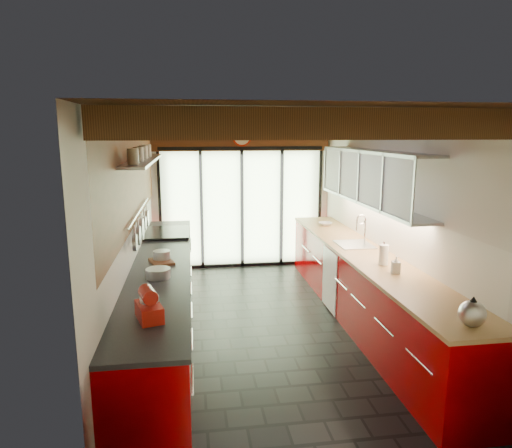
# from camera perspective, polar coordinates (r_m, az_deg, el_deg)

# --- Properties ---
(ground) EXTENTS (5.50, 5.50, 0.00)m
(ground) POSITION_cam_1_polar(r_m,az_deg,el_deg) (5.95, 1.31, -12.63)
(ground) COLOR black
(ground) RESTS_ON ground
(room_shell) EXTENTS (5.50, 5.50, 5.50)m
(room_shell) POSITION_cam_1_polar(r_m,az_deg,el_deg) (5.49, 1.39, 3.34)
(room_shell) COLOR silver
(room_shell) RESTS_ON ground
(ceiling_beams) EXTENTS (3.14, 5.06, 4.90)m
(ceiling_beams) POSITION_cam_1_polar(r_m,az_deg,el_deg) (5.81, 0.79, 11.77)
(ceiling_beams) COLOR #593316
(ceiling_beams) RESTS_ON ground
(glass_door) EXTENTS (2.95, 0.10, 2.90)m
(glass_door) POSITION_cam_1_polar(r_m,az_deg,el_deg) (8.14, -1.78, 6.00)
(glass_door) COLOR #C6EAAD
(glass_door) RESTS_ON ground
(left_counter) EXTENTS (0.68, 5.00, 0.92)m
(left_counter) POSITION_cam_1_polar(r_m,az_deg,el_deg) (5.72, -11.53, -8.90)
(left_counter) COLOR #A40001
(left_counter) RESTS_ON ground
(range_stove) EXTENTS (0.66, 0.90, 0.97)m
(range_stove) POSITION_cam_1_polar(r_m,az_deg,el_deg) (7.10, -10.90, -4.80)
(range_stove) COLOR silver
(range_stove) RESTS_ON ground
(right_counter) EXTENTS (0.68, 5.00, 0.92)m
(right_counter) POSITION_cam_1_polar(r_m,az_deg,el_deg) (6.11, 13.30, -7.65)
(right_counter) COLOR #A40001
(right_counter) RESTS_ON ground
(sink_assembly) EXTENTS (0.45, 0.52, 0.43)m
(sink_assembly) POSITION_cam_1_polar(r_m,az_deg,el_deg) (6.34, 12.31, -2.22)
(sink_assembly) COLOR silver
(sink_assembly) RESTS_ON right_counter
(upper_cabinets_right) EXTENTS (0.34, 3.00, 3.00)m
(upper_cabinets_right) POSITION_cam_1_polar(r_m,az_deg,el_deg) (6.15, 14.23, 5.70)
(upper_cabinets_right) COLOR silver
(upper_cabinets_right) RESTS_ON ground
(left_wall_fixtures) EXTENTS (0.28, 2.60, 0.96)m
(left_wall_fixtures) POSITION_cam_1_polar(r_m,az_deg,el_deg) (5.60, -13.96, 5.14)
(left_wall_fixtures) COLOR silver
(left_wall_fixtures) RESTS_ON ground
(stand_mixer) EXTENTS (0.26, 0.35, 0.28)m
(stand_mixer) POSITION_cam_1_polar(r_m,az_deg,el_deg) (3.87, -13.22, -9.96)
(stand_mixer) COLOR red
(stand_mixer) RESTS_ON left_counter
(pot_large) EXTENTS (0.24, 0.24, 0.13)m
(pot_large) POSITION_cam_1_polar(r_m,az_deg,el_deg) (5.53, -11.71, -3.94)
(pot_large) COLOR silver
(pot_large) RESTS_ON left_counter
(pot_small) EXTENTS (0.34, 0.34, 0.10)m
(pot_small) POSITION_cam_1_polar(r_m,az_deg,el_deg) (4.92, -12.13, -6.03)
(pot_small) COLOR silver
(pot_small) RESTS_ON left_counter
(cutting_board) EXTENTS (0.33, 0.39, 0.03)m
(cutting_board) POSITION_cam_1_polar(r_m,az_deg,el_deg) (5.48, -11.73, -4.62)
(cutting_board) COLOR brown
(cutting_board) RESTS_ON left_counter
(kettle) EXTENTS (0.21, 0.26, 0.25)m
(kettle) POSITION_cam_1_polar(r_m,az_deg,el_deg) (4.05, 25.42, -9.90)
(kettle) COLOR silver
(kettle) RESTS_ON right_counter
(paper_towel) EXTENTS (0.13, 0.13, 0.28)m
(paper_towel) POSITION_cam_1_polar(r_m,az_deg,el_deg) (5.45, 15.67, -3.75)
(paper_towel) COLOR white
(paper_towel) RESTS_ON right_counter
(soap_bottle) EXTENTS (0.11, 0.11, 0.19)m
(soap_bottle) POSITION_cam_1_polar(r_m,az_deg,el_deg) (5.18, 17.09, -4.88)
(soap_bottle) COLOR silver
(soap_bottle) RESTS_ON right_counter
(bowl) EXTENTS (0.23, 0.23, 0.05)m
(bowl) POSITION_cam_1_polar(r_m,az_deg,el_deg) (7.58, 8.66, 0.02)
(bowl) COLOR silver
(bowl) RESTS_ON right_counter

